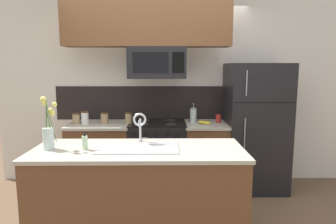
{
  "coord_description": "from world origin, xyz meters",
  "views": [
    {
      "loc": [
        0.1,
        -3.07,
        1.66
      ],
      "look_at": [
        0.14,
        0.27,
        1.16
      ],
      "focal_mm": 32.0,
      "sensor_mm": 36.0,
      "label": 1
    }
  ],
  "objects_px": {
    "coffee_tin": "(218,119)",
    "dish_soap_bottle": "(85,142)",
    "refrigerator": "(255,127)",
    "storage_jar_medium": "(85,118)",
    "microwave": "(157,63)",
    "french_press": "(193,115)",
    "sink_faucet": "(140,123)",
    "storage_jar_squat": "(128,118)",
    "storage_jar_tall": "(76,119)",
    "banana_bunch": "(205,122)",
    "stove_range": "(158,155)",
    "flower_vase": "(49,133)",
    "storage_jar_short": "(105,118)"
  },
  "relations": [
    {
      "from": "storage_jar_tall",
      "to": "french_press",
      "type": "distance_m",
      "value": 1.57
    },
    {
      "from": "refrigerator",
      "to": "storage_jar_tall",
      "type": "bearing_deg",
      "value": -179.03
    },
    {
      "from": "storage_jar_tall",
      "to": "refrigerator",
      "type": "bearing_deg",
      "value": 0.97
    },
    {
      "from": "sink_faucet",
      "to": "flower_vase",
      "type": "height_order",
      "value": "flower_vase"
    },
    {
      "from": "microwave",
      "to": "flower_vase",
      "type": "bearing_deg",
      "value": -127.82
    },
    {
      "from": "storage_jar_medium",
      "to": "stove_range",
      "type": "bearing_deg",
      "value": 1.64
    },
    {
      "from": "microwave",
      "to": "storage_jar_short",
      "type": "distance_m",
      "value": 1.02
    },
    {
      "from": "storage_jar_short",
      "to": "sink_faucet",
      "type": "height_order",
      "value": "sink_faucet"
    },
    {
      "from": "storage_jar_squat",
      "to": "dish_soap_bottle",
      "type": "height_order",
      "value": "dish_soap_bottle"
    },
    {
      "from": "storage_jar_short",
      "to": "dish_soap_bottle",
      "type": "distance_m",
      "value": 1.3
    },
    {
      "from": "stove_range",
      "to": "french_press",
      "type": "height_order",
      "value": "french_press"
    },
    {
      "from": "french_press",
      "to": "flower_vase",
      "type": "distance_m",
      "value": 1.97
    },
    {
      "from": "refrigerator",
      "to": "storage_jar_squat",
      "type": "height_order",
      "value": "refrigerator"
    },
    {
      "from": "storage_jar_tall",
      "to": "flower_vase",
      "type": "bearing_deg",
      "value": -84.86
    },
    {
      "from": "storage_jar_medium",
      "to": "flower_vase",
      "type": "height_order",
      "value": "flower_vase"
    },
    {
      "from": "refrigerator",
      "to": "dish_soap_bottle",
      "type": "height_order",
      "value": "refrigerator"
    },
    {
      "from": "refrigerator",
      "to": "coffee_tin",
      "type": "bearing_deg",
      "value": 176.51
    },
    {
      "from": "storage_jar_medium",
      "to": "french_press",
      "type": "distance_m",
      "value": 1.46
    },
    {
      "from": "coffee_tin",
      "to": "stove_range",
      "type": "bearing_deg",
      "value": -176.57
    },
    {
      "from": "refrigerator",
      "to": "banana_bunch",
      "type": "bearing_deg",
      "value": -173.34
    },
    {
      "from": "flower_vase",
      "to": "refrigerator",
      "type": "bearing_deg",
      "value": 29.3
    },
    {
      "from": "storage_jar_squat",
      "to": "sink_faucet",
      "type": "distance_m",
      "value": 1.04
    },
    {
      "from": "storage_jar_squat",
      "to": "dish_soap_bottle",
      "type": "distance_m",
      "value": 1.28
    },
    {
      "from": "storage_jar_short",
      "to": "dish_soap_bottle",
      "type": "relative_size",
      "value": 0.89
    },
    {
      "from": "sink_faucet",
      "to": "dish_soap_bottle",
      "type": "relative_size",
      "value": 1.85
    },
    {
      "from": "dish_soap_bottle",
      "to": "flower_vase",
      "type": "distance_m",
      "value": 0.35
    },
    {
      "from": "storage_jar_medium",
      "to": "french_press",
      "type": "height_order",
      "value": "french_press"
    },
    {
      "from": "stove_range",
      "to": "banana_bunch",
      "type": "bearing_deg",
      "value": -5.58
    },
    {
      "from": "refrigerator",
      "to": "storage_jar_medium",
      "type": "bearing_deg",
      "value": -178.81
    },
    {
      "from": "coffee_tin",
      "to": "dish_soap_bottle",
      "type": "distance_m",
      "value": 1.99
    },
    {
      "from": "microwave",
      "to": "french_press",
      "type": "height_order",
      "value": "microwave"
    },
    {
      "from": "storage_jar_squat",
      "to": "storage_jar_medium",
      "type": "bearing_deg",
      "value": 178.91
    },
    {
      "from": "refrigerator",
      "to": "coffee_tin",
      "type": "xyz_separation_m",
      "value": [
        -0.49,
        0.03,
        0.11
      ]
    },
    {
      "from": "storage_jar_medium",
      "to": "coffee_tin",
      "type": "distance_m",
      "value": 1.8
    },
    {
      "from": "storage_jar_short",
      "to": "sink_faucet",
      "type": "bearing_deg",
      "value": -61.81
    },
    {
      "from": "storage_jar_squat",
      "to": "coffee_tin",
      "type": "bearing_deg",
      "value": 4.17
    },
    {
      "from": "microwave",
      "to": "french_press",
      "type": "bearing_deg",
      "value": 9.37
    },
    {
      "from": "storage_jar_tall",
      "to": "microwave",
      "type": "bearing_deg",
      "value": -0.0
    },
    {
      "from": "refrigerator",
      "to": "sink_faucet",
      "type": "relative_size",
      "value": 5.59
    },
    {
      "from": "refrigerator",
      "to": "storage_jar_short",
      "type": "xyz_separation_m",
      "value": [
        -2.04,
        -0.02,
        0.13
      ]
    },
    {
      "from": "refrigerator",
      "to": "storage_jar_short",
      "type": "relative_size",
      "value": 11.7
    },
    {
      "from": "flower_vase",
      "to": "stove_range",
      "type": "bearing_deg",
      "value": 52.64
    },
    {
      "from": "stove_range",
      "to": "french_press",
      "type": "xyz_separation_m",
      "value": [
        0.49,
        0.06,
        0.55
      ]
    },
    {
      "from": "storage_jar_medium",
      "to": "banana_bunch",
      "type": "distance_m",
      "value": 1.6
    },
    {
      "from": "stove_range",
      "to": "french_press",
      "type": "distance_m",
      "value": 0.74
    },
    {
      "from": "french_press",
      "to": "refrigerator",
      "type": "bearing_deg",
      "value": -2.74
    },
    {
      "from": "storage_jar_tall",
      "to": "dish_soap_bottle",
      "type": "relative_size",
      "value": 0.85
    },
    {
      "from": "storage_jar_medium",
      "to": "storage_jar_short",
      "type": "height_order",
      "value": "storage_jar_medium"
    },
    {
      "from": "storage_jar_squat",
      "to": "dish_soap_bottle",
      "type": "relative_size",
      "value": 0.93
    },
    {
      "from": "banana_bunch",
      "to": "storage_jar_tall",
      "type": "bearing_deg",
      "value": 178.64
    }
  ]
}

